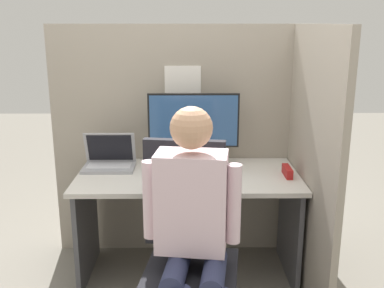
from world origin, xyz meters
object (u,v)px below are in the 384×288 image
paper_box (193,162)px  monitor (193,123)px  carrot_toy (214,180)px  person (193,221)px  laptop (109,161)px  stapler (287,171)px  office_chair (188,245)px

paper_box → monitor: monitor is taller
paper_box → carrot_toy: size_ratio=1.82×
person → carrot_toy: bearing=77.6°
laptop → carrot_toy: 0.76m
carrot_toy → stapler: bearing=16.3°
monitor → laptop: monitor is taller
paper_box → stapler: (0.60, -0.20, -0.00)m
person → monitor: bearing=89.2°
paper_box → office_chair: bearing=-92.6°
laptop → stapler: (1.17, -0.17, -0.02)m
monitor → office_chair: bearing=-92.6°
person → paper_box: bearing=89.2°
person → laptop: bearing=120.7°
paper_box → monitor: size_ratio=0.49×
office_chair → person: (0.02, -0.17, 0.21)m
office_chair → laptop: bearing=124.7°
paper_box → laptop: bearing=-177.2°
laptop → person: (0.56, -0.94, -0.01)m
monitor → paper_box: bearing=-90.0°
carrot_toy → person: person is taller
laptop → person: person is taller
monitor → laptop: size_ratio=1.77×
monitor → person: person is taller
office_chair → person: bearing=-82.2°
monitor → stapler: 0.69m
paper_box → monitor: bearing=90.0°
monitor → office_chair: monitor is taller
paper_box → monitor: (0.00, 0.00, 0.28)m
paper_box → office_chair: size_ratio=0.27×
carrot_toy → person: 0.64m
laptop → monitor: bearing=3.1°
paper_box → stapler: same height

